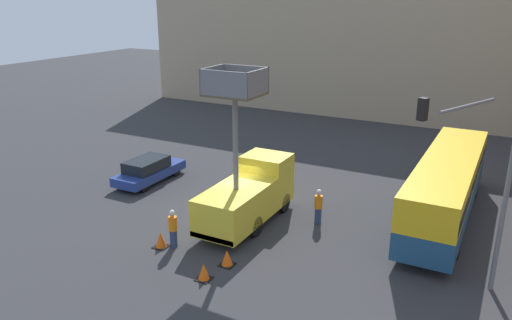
# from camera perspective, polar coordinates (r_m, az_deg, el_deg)

# --- Properties ---
(ground_plane) EXTENTS (120.00, 120.00, 0.00)m
(ground_plane) POSITION_cam_1_polar(r_m,az_deg,el_deg) (25.26, -2.66, -6.18)
(ground_plane) COLOR #333335
(building_backdrop_far) EXTENTS (44.00, 10.00, 12.67)m
(building_backdrop_far) POSITION_cam_1_polar(r_m,az_deg,el_deg) (48.61, 14.25, 12.95)
(building_backdrop_far) COLOR tan
(building_backdrop_far) RESTS_ON ground_plane
(utility_truck) EXTENTS (2.29, 6.14, 7.57)m
(utility_truck) POSITION_cam_1_polar(r_m,az_deg,el_deg) (23.74, -0.91, -3.56)
(utility_truck) COLOR yellow
(utility_truck) RESTS_ON ground_plane
(city_bus) EXTENTS (2.42, 12.12, 3.14)m
(city_bus) POSITION_cam_1_polar(r_m,az_deg,el_deg) (25.67, 20.98, -2.55)
(city_bus) COLOR navy
(city_bus) RESTS_ON ground_plane
(traffic_light_pole) EXTENTS (3.66, 3.41, 6.99)m
(traffic_light_pole) POSITION_cam_1_polar(r_m,az_deg,el_deg) (19.85, 23.89, -0.22)
(traffic_light_pole) COLOR slate
(traffic_light_pole) RESTS_ON ground_plane
(road_worker_near_truck) EXTENTS (0.38, 0.38, 1.75)m
(road_worker_near_truck) POSITION_cam_1_polar(r_m,az_deg,el_deg) (22.07, -9.47, -7.74)
(road_worker_near_truck) COLOR navy
(road_worker_near_truck) RESTS_ON ground_plane
(road_worker_directing) EXTENTS (0.38, 0.38, 1.76)m
(road_worker_directing) POSITION_cam_1_polar(r_m,az_deg,el_deg) (24.08, 7.14, -5.32)
(road_worker_directing) COLOR navy
(road_worker_directing) RESTS_ON ground_plane
(traffic_cone_near_truck) EXTENTS (0.58, 0.58, 0.66)m
(traffic_cone_near_truck) POSITION_cam_1_polar(r_m,az_deg,el_deg) (19.83, -5.99, -12.63)
(traffic_cone_near_truck) COLOR black
(traffic_cone_near_truck) RESTS_ON ground_plane
(traffic_cone_mid_road) EXTENTS (0.61, 0.61, 0.70)m
(traffic_cone_mid_road) POSITION_cam_1_polar(r_m,az_deg,el_deg) (22.38, -10.83, -8.98)
(traffic_cone_mid_road) COLOR black
(traffic_cone_mid_road) RESTS_ON ground_plane
(traffic_cone_far_side) EXTENTS (0.60, 0.60, 0.68)m
(traffic_cone_far_side) POSITION_cam_1_polar(r_m,az_deg,el_deg) (20.67, -3.33, -11.13)
(traffic_cone_far_side) COLOR black
(traffic_cone_far_side) RESTS_ON ground_plane
(parked_car_curbside) EXTENTS (1.82, 4.69, 1.45)m
(parked_car_curbside) POSITION_cam_1_polar(r_m,az_deg,el_deg) (29.85, -12.17, -1.12)
(parked_car_curbside) COLOR navy
(parked_car_curbside) RESTS_ON ground_plane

